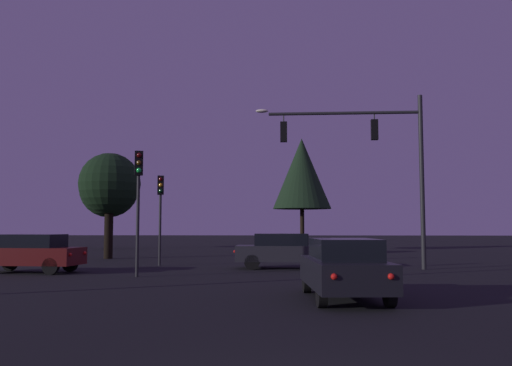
{
  "coord_description": "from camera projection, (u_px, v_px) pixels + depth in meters",
  "views": [
    {
      "loc": [
        -0.22,
        -5.29,
        1.82
      ],
      "look_at": [
        -1.55,
        21.06,
        3.95
      ],
      "focal_mm": 37.98,
      "sensor_mm": 36.0,
      "label": 1
    }
  ],
  "objects": [
    {
      "name": "traffic_light_corner_left",
      "position": [
        138.0,
        188.0,
        19.88
      ],
      "size": [
        0.36,
        0.38,
        4.61
      ],
      "color": "#232326",
      "rests_on": "ground"
    },
    {
      "name": "car_crossing_left",
      "position": [
        284.0,
        250.0,
        23.68
      ],
      "size": [
        4.35,
        1.83,
        1.52
      ],
      "color": "#232328",
      "rests_on": "ground"
    },
    {
      "name": "ground_plane",
      "position": [
        288.0,
        260.0,
        29.5
      ],
      "size": [
        168.0,
        168.0,
        0.0
      ],
      "primitive_type": "plane",
      "color": "black",
      "rests_on": "ground"
    },
    {
      "name": "tree_behind_sign",
      "position": [
        302.0,
        174.0,
        41.51
      ],
      "size": [
        4.46,
        4.46,
        8.62
      ],
      "color": "black",
      "rests_on": "ground"
    },
    {
      "name": "car_crossing_right",
      "position": [
        31.0,
        253.0,
        21.49
      ],
      "size": [
        4.23,
        2.09,
        1.52
      ],
      "color": "#4C0F0F",
      "rests_on": "ground"
    },
    {
      "name": "traffic_light_corner_right",
      "position": [
        160.0,
        202.0,
        25.5
      ],
      "size": [
        0.35,
        0.38,
        4.23
      ],
      "color": "#232326",
      "rests_on": "ground"
    },
    {
      "name": "traffic_signal_mast_arm",
      "position": [
        374.0,
        150.0,
        23.64
      ],
      "size": [
        7.31,
        0.44,
        7.57
      ],
      "color": "#232326",
      "rests_on": "ground"
    },
    {
      "name": "tree_left_far",
      "position": [
        110.0,
        184.0,
        31.16
      ],
      "size": [
        3.52,
        3.52,
        6.07
      ],
      "color": "black",
      "rests_on": "ground"
    },
    {
      "name": "car_nearside_lane",
      "position": [
        344.0,
        268.0,
        13.6
      ],
      "size": [
        2.07,
        4.38,
        1.52
      ],
      "color": "black",
      "rests_on": "ground"
    },
    {
      "name": "tree_center_horizon",
      "position": [
        109.0,
        188.0,
        45.2
      ],
      "size": [
        4.88,
        4.88,
        7.47
      ],
      "color": "black",
      "rests_on": "ground"
    }
  ]
}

